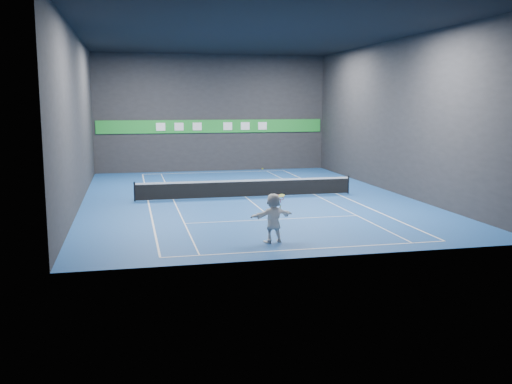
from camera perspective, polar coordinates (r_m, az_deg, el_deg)
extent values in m
plane|color=#1A4891|center=(32.50, -1.02, -0.52)|extent=(26.00, 26.00, 0.00)
plane|color=black|center=(32.26, -1.07, 15.45)|extent=(26.00, 26.00, 0.00)
cube|color=#252527|center=(44.88, -4.41, 7.85)|extent=(18.00, 0.10, 9.00)
cube|color=#252527|center=(19.51, 6.68, 6.38)|extent=(18.00, 0.10, 9.00)
cube|color=#252527|center=(31.52, -17.41, 7.00)|extent=(0.10, 26.00, 9.00)
cube|color=#252527|center=(35.00, 13.67, 7.31)|extent=(0.10, 26.00, 9.00)
cube|color=white|center=(21.23, 5.47, -5.68)|extent=(10.98, 0.08, 0.01)
cube|color=white|center=(44.10, -4.13, 1.97)|extent=(10.98, 0.08, 0.01)
cube|color=white|center=(31.87, -10.74, -0.86)|extent=(0.08, 23.78, 0.01)
cube|color=white|center=(34.01, 8.07, -0.18)|extent=(0.08, 23.78, 0.01)
cube|color=white|center=(31.94, -8.26, -0.78)|extent=(0.06, 23.78, 0.01)
cube|color=white|center=(33.56, 5.87, -0.26)|extent=(0.06, 23.78, 0.01)
cube|color=white|center=(26.37, 1.78, -2.75)|extent=(8.23, 0.06, 0.01)
cube|color=white|center=(38.72, -2.93, 1.01)|extent=(8.23, 0.06, 0.01)
cube|color=white|center=(32.50, -1.02, -0.52)|extent=(0.06, 12.80, 0.01)
imported|color=white|center=(21.93, 1.74, -2.60)|extent=(1.87, 0.98, 1.92)
sphere|color=yellow|center=(21.63, 0.65, 2.34)|extent=(0.06, 0.06, 0.06)
cylinder|color=black|center=(31.78, -12.04, 0.04)|extent=(0.10, 0.10, 1.07)
cylinder|color=black|center=(34.19, 9.21, 0.74)|extent=(0.10, 0.10, 1.07)
cube|color=black|center=(32.43, -1.02, 0.30)|extent=(12.40, 0.03, 0.86)
cube|color=white|center=(32.36, -1.03, 1.14)|extent=(12.40, 0.04, 0.10)
cube|color=green|center=(44.85, -4.38, 6.57)|extent=(17.64, 0.06, 1.00)
cube|color=white|center=(44.39, -9.52, 6.45)|extent=(0.70, 0.04, 0.60)
cube|color=white|center=(44.49, -7.70, 6.50)|extent=(0.70, 0.04, 0.60)
cube|color=white|center=(44.63, -5.90, 6.54)|extent=(0.70, 0.04, 0.60)
cube|color=white|center=(44.98, -2.85, 6.59)|extent=(0.70, 0.04, 0.60)
cube|color=white|center=(45.23, -1.09, 6.61)|extent=(0.70, 0.04, 0.60)
cube|color=white|center=(45.53, 0.65, 6.63)|extent=(0.70, 0.04, 0.60)
torus|color=red|center=(21.91, 2.44, -0.53)|extent=(0.41, 0.38, 0.24)
cylinder|color=#D6EB53|center=(21.91, 2.56, -0.36)|extent=(0.33, 0.32, 0.13)
cylinder|color=red|center=(21.94, 2.46, -0.91)|extent=(0.10, 0.15, 0.15)
cylinder|color=yellow|center=(21.96, 2.41, -1.64)|extent=(0.05, 0.19, 0.24)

